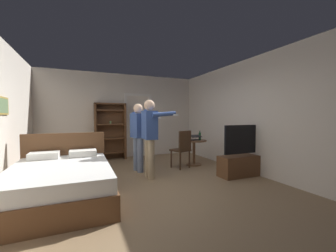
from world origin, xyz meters
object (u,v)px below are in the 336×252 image
(person_blue_shirt, at_px, (150,132))
(suitcase_dark, at_px, (87,160))
(bottle_on_table, at_px, (200,136))
(bed, at_px, (61,181))
(person_striped_shirt, at_px, (138,132))
(wooden_chair, at_px, (182,148))
(laptop, at_px, (194,138))
(bookshelf, at_px, (110,129))
(side_table, at_px, (194,148))
(tv_flatscreen, at_px, (244,161))

(person_blue_shirt, bearing_deg, suitcase_dark, 132.81)
(bottle_on_table, xyz_separation_m, suitcase_dark, (-2.92, 0.78, -0.60))
(bed, height_order, person_striped_shirt, person_striped_shirt)
(wooden_chair, bearing_deg, laptop, 21.55)
(bookshelf, relative_size, laptop, 5.19)
(bottle_on_table, bearing_deg, side_table, 150.26)
(side_table, xyz_separation_m, wooden_chair, (-0.47, -0.22, 0.07))
(bottle_on_table, relative_size, suitcase_dark, 0.57)
(laptop, distance_m, suitcase_dark, 2.90)
(wooden_chair, bearing_deg, side_table, 24.84)
(suitcase_dark, bearing_deg, tv_flatscreen, -32.75)
(side_table, bearing_deg, bottle_on_table, -29.74)
(bed, relative_size, bottle_on_table, 8.04)
(side_table, height_order, suitcase_dark, side_table)
(laptop, bearing_deg, suitcase_dark, 164.94)
(wooden_chair, relative_size, suitcase_dark, 2.16)
(person_striped_shirt, bearing_deg, bottle_on_table, -0.98)
(person_striped_shirt, relative_size, suitcase_dark, 3.66)
(bookshelf, height_order, bottle_on_table, bookshelf)
(bed, xyz_separation_m, bottle_on_table, (3.35, 1.19, 0.51))
(tv_flatscreen, relative_size, suitcase_dark, 2.70)
(person_striped_shirt, bearing_deg, laptop, 0.25)
(suitcase_dark, bearing_deg, person_blue_shirt, -48.30)
(bookshelf, bearing_deg, tv_flatscreen, -49.49)
(person_blue_shirt, bearing_deg, bottle_on_table, 20.06)
(side_table, relative_size, bottle_on_table, 2.68)
(bed, xyz_separation_m, suitcase_dark, (0.43, 1.96, -0.09))
(bed, height_order, tv_flatscreen, tv_flatscreen)
(bed, height_order, suitcase_dark, bed)
(bookshelf, height_order, person_striped_shirt, bookshelf)
(suitcase_dark, bearing_deg, wooden_chair, -22.74)
(bed, distance_m, bottle_on_table, 3.59)
(side_table, height_order, bottle_on_table, bottle_on_table)
(laptop, bearing_deg, bottle_on_table, -12.37)
(bookshelf, bearing_deg, bottle_on_table, -38.96)
(person_blue_shirt, bearing_deg, laptop, 23.34)
(tv_flatscreen, relative_size, laptop, 3.60)
(bed, height_order, laptop, bed)
(laptop, height_order, bottle_on_table, bottle_on_table)
(wooden_chair, xyz_separation_m, person_striped_shirt, (-1.13, 0.17, 0.42))
(tv_flatscreen, relative_size, person_striped_shirt, 0.74)
(tv_flatscreen, xyz_separation_m, side_table, (-0.55, 1.35, 0.15))
(side_table, relative_size, person_striped_shirt, 0.42)
(person_blue_shirt, bearing_deg, bookshelf, 103.18)
(bookshelf, xyz_separation_m, person_blue_shirt, (0.56, -2.38, 0.05))
(side_table, xyz_separation_m, suitcase_dark, (-2.78, 0.70, -0.26))
(laptop, height_order, suitcase_dark, laptop)
(tv_flatscreen, height_order, suitcase_dark, tv_flatscreen)
(side_table, bearing_deg, tv_flatscreen, -68.00)
(side_table, distance_m, person_blue_shirt, 1.74)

